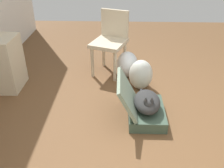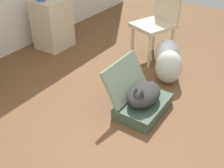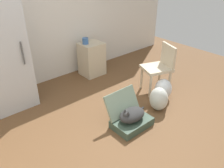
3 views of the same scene
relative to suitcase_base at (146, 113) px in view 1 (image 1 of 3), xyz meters
name	(u,v)px [view 1 (image 1 of 3)]	position (x,y,z in m)	size (l,w,h in m)	color
ground_plane	(154,126)	(-0.15, -0.07, -0.06)	(7.68, 7.68, 0.00)	brown
suitcase_base	(146,113)	(0.00, 0.00, 0.00)	(0.56, 0.39, 0.12)	#384C3D
suitcase_lid	(127,94)	(0.00, 0.22, 0.24)	(0.56, 0.39, 0.04)	gray
cat	(147,102)	(-0.01, 0.00, 0.15)	(0.50, 0.28, 0.22)	#2D2D2D
plastic_bag_white	(141,75)	(0.63, 0.03, 0.14)	(0.28, 0.30, 0.39)	silver
plastic_bag_clear	(127,64)	(0.96, 0.19, 0.12)	(0.29, 0.30, 0.37)	silver
side_table	(3,63)	(0.60, 1.78, 0.28)	(0.45, 0.40, 0.68)	beige
chair	(111,40)	(1.12, 0.43, 0.43)	(0.60, 0.57, 0.87)	beige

